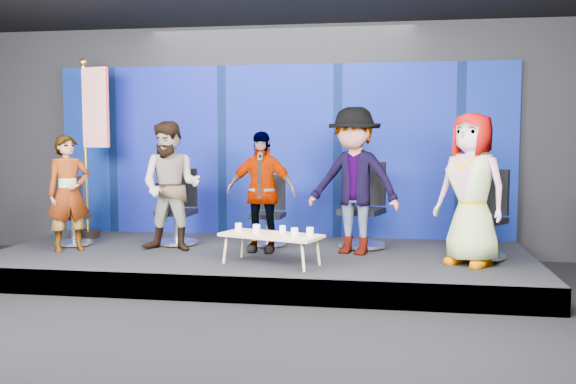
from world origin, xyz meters
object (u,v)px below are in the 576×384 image
Objects in this scene: mug_e at (310,232)px; flag_stand at (92,144)px; panelist_b at (171,186)px; mug_d at (295,232)px; mug_c at (283,229)px; coffee_table at (271,236)px; panelist_d at (354,181)px; panelist_a at (69,193)px; chair_b at (178,220)px; mug_b at (256,229)px; chair_c at (268,222)px; chair_d at (363,219)px; chair_a at (72,223)px; panelist_c at (261,192)px; mug_a at (238,227)px; panelist_e at (472,189)px; chair_e at (483,229)px.

flag_stand is (-3.46, 1.58, 1.00)m from mug_e.
mug_d is at bearing -22.42° from panelist_b.
mug_c is at bearing 154.39° from mug_e.
panelist_b reaches higher than coffee_table.
panelist_a is at bearing -156.42° from panelist_d.
mug_b is (1.39, -1.18, 0.07)m from chair_b.
chair_c is (1.20, 0.62, -0.54)m from panelist_b.
panelist_b reaches higher than chair_d.
chair_d reaches higher than mug_d.
panelist_b is at bearing -147.93° from chair_d.
chair_a is 4.00m from panelist_d.
chair_d is 11.57× the size of mug_e.
mug_a is at bearing -99.44° from panelist_c.
mug_c is at bearing -136.51° from panelist_e.
chair_e is 3.05m from mug_a.
panelist_a is 15.22× the size of mug_e.
coffee_table is 0.34m from mug_d.
chair_c is (2.53, 0.87, -0.45)m from panelist_a.
panelist_e is 5.47m from flag_stand.
panelist_d is at bearing 27.53° from mug_a.
panelist_e is 1.97m from mug_e.
mug_e is (0.77, -1.42, 0.10)m from chair_c.
coffee_table is 12.21× the size of mug_b.
mug_c is 0.92× the size of mug_d.
panelist_a is at bearing 170.75° from coffee_table.
mug_c is (2.94, -0.38, -0.36)m from panelist_a.
chair_a is 0.60× the size of panelist_c.
mug_a is 1.08× the size of mug_c.
panelist_c reaches higher than chair_b.
panelist_b is 1.75× the size of chair_c.
panelist_b is 1.78m from flag_stand.
flag_stand is (-4.01, 0.13, 1.03)m from chair_d.
chair_a is 0.68m from panelist_a.
mug_a is at bearing 160.63° from coffee_table.
chair_a is at bearing 162.65° from mug_d.
chair_a is at bearing 163.17° from coffee_table.
coffee_table is 0.49m from mug_e.
mug_e is at bearing -59.02° from chair_c.
mug_b is 0.67m from mug_e.
chair_e is at bearing 5.05° from flag_stand.
chair_b is at bearing -155.75° from panelist_e.
panelist_b is at bearing 152.32° from mug_b.
panelist_b reaches higher than chair_e.
panelist_d is 20.92× the size of mug_c.
panelist_c reaches higher than coffee_table.
panelist_d is 19.17× the size of mug_d.
chair_c is 0.76× the size of coffee_table.
panelist_e is 17.80× the size of mug_e.
panelist_b is 1.54m from mug_b.
chair_b is 2.59m from panelist_d.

